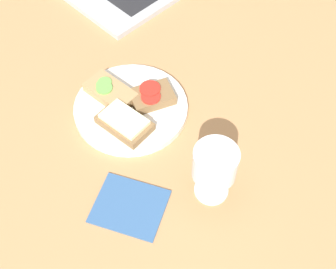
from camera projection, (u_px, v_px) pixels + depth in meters
wooden_table at (138, 120)px, 103.36cm from camera, size 140.00×140.00×3.00cm
plate at (130, 109)px, 102.20cm from camera, size 24.92×24.92×1.59cm
sandwich_with_cucumber at (110, 92)px, 102.44cm from camera, size 11.81×6.93×2.66cm
sandwich_with_cheese at (125, 122)px, 97.48cm from camera, size 11.72×7.90×2.77cm
sandwich_with_tomato at (151, 96)px, 101.70cm from camera, size 9.42×10.96×2.79cm
wine_glass at (215, 165)px, 83.73cm from camera, size 8.27×8.27×13.08cm
napkin at (130, 206)px, 89.09cm from camera, size 16.88×15.99×0.40cm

